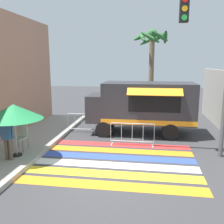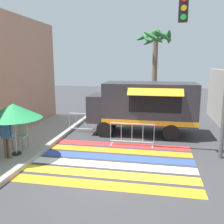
% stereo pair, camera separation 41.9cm
% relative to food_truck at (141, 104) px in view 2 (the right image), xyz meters
% --- Properties ---
extents(ground_plane, '(60.00, 60.00, 0.00)m').
position_rel_food_truck_xyz_m(ground_plane, '(-0.95, -4.90, -1.56)').
color(ground_plane, '#38383A').
extents(crosswalk_painted, '(6.40, 4.36, 0.01)m').
position_rel_food_truck_xyz_m(crosswalk_painted, '(-0.95, -3.90, -1.55)').
color(crosswalk_painted, orange).
rests_on(crosswalk_painted, ground_plane).
extents(food_truck, '(5.35, 2.52, 2.64)m').
position_rel_food_truck_xyz_m(food_truck, '(0.00, 0.00, 0.00)').
color(food_truck, '#2D2D33').
rests_on(food_truck, ground_plane).
extents(traffic_signal_pole, '(4.96, 0.29, 6.40)m').
position_rel_food_truck_xyz_m(traffic_signal_pole, '(2.28, -2.84, 2.84)').
color(traffic_signal_pole, '#515456').
rests_on(traffic_signal_pole, ground_plane).
extents(patio_umbrella, '(2.09, 2.09, 1.96)m').
position_rel_food_truck_xyz_m(patio_umbrella, '(-4.44, -4.32, 0.30)').
color(patio_umbrella, black).
rests_on(patio_umbrella, sidewalk_left).
extents(folding_chair, '(0.46, 0.46, 0.98)m').
position_rel_food_truck_xyz_m(folding_chair, '(-4.63, -3.58, -0.79)').
color(folding_chair, '#4C4C51').
rests_on(folding_chair, sidewalk_left).
extents(vendor_person, '(0.53, 0.21, 1.62)m').
position_rel_food_truck_xyz_m(vendor_person, '(-4.52, -4.72, -0.47)').
color(vendor_person, brown).
rests_on(vendor_person, sidewalk_left).
extents(barricade_front, '(1.94, 0.44, 1.02)m').
position_rel_food_truck_xyz_m(barricade_front, '(-0.26, -1.99, -1.06)').
color(barricade_front, '#B7BABF').
rests_on(barricade_front, ground_plane).
extents(barricade_side, '(1.54, 0.44, 1.02)m').
position_rel_food_truck_xyz_m(barricade_side, '(-3.02, -0.27, -1.07)').
color(barricade_side, '#B7BABF').
rests_on(barricade_side, ground_plane).
extents(palm_tree, '(2.32, 2.28, 5.69)m').
position_rel_food_truck_xyz_m(palm_tree, '(0.54, 3.92, 2.62)').
color(palm_tree, '#7A664C').
rests_on(palm_tree, ground_plane).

